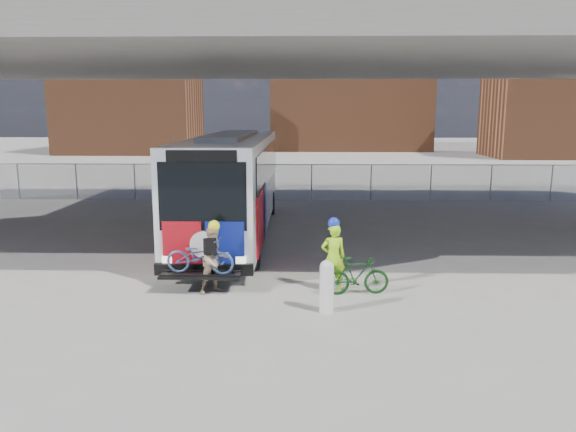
{
  "coord_description": "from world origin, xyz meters",
  "views": [
    {
      "loc": [
        0.51,
        -16.17,
        4.46
      ],
      "look_at": [
        0.13,
        -0.91,
        1.6
      ],
      "focal_mm": 35.0,
      "sensor_mm": 36.0,
      "label": 1
    }
  ],
  "objects_px": {
    "bollard": "(327,285)",
    "cyclist_tan": "(215,259)",
    "bus": "(232,178)",
    "cyclist_hivis": "(333,255)",
    "bike_parked": "(357,276)"
  },
  "relations": [
    {
      "from": "bike_parked",
      "to": "cyclist_tan",
      "type": "bearing_deg",
      "value": 82.28
    },
    {
      "from": "bus",
      "to": "bollard",
      "type": "bearing_deg",
      "value": -68.78
    },
    {
      "from": "cyclist_hivis",
      "to": "bike_parked",
      "type": "xyz_separation_m",
      "value": [
        0.57,
        -0.33,
        -0.42
      ]
    },
    {
      "from": "bollard",
      "to": "bus",
      "type": "bearing_deg",
      "value": 111.22
    },
    {
      "from": "bus",
      "to": "cyclist_tan",
      "type": "distance_m",
      "value": 6.72
    },
    {
      "from": "bus",
      "to": "bollard",
      "type": "xyz_separation_m",
      "value": [
        3.08,
        -7.92,
        -1.46
      ]
    },
    {
      "from": "bus",
      "to": "cyclist_tan",
      "type": "xyz_separation_m",
      "value": [
        0.37,
        -6.59,
        -1.24
      ]
    },
    {
      "from": "bus",
      "to": "cyclist_hivis",
      "type": "relative_size",
      "value": 6.89
    },
    {
      "from": "bike_parked",
      "to": "bollard",
      "type": "bearing_deg",
      "value": 140.96
    },
    {
      "from": "cyclist_hivis",
      "to": "cyclist_tan",
      "type": "height_order",
      "value": "cyclist_hivis"
    },
    {
      "from": "bollard",
      "to": "cyclist_tan",
      "type": "height_order",
      "value": "cyclist_tan"
    },
    {
      "from": "bollard",
      "to": "cyclist_tan",
      "type": "distance_m",
      "value": 3.03
    },
    {
      "from": "bus",
      "to": "cyclist_hivis",
      "type": "height_order",
      "value": "bus"
    },
    {
      "from": "bus",
      "to": "bollard",
      "type": "distance_m",
      "value": 8.62
    },
    {
      "from": "bus",
      "to": "bike_parked",
      "type": "relative_size",
      "value": 8.1
    }
  ]
}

